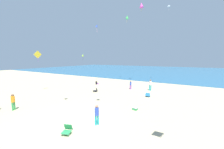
{
  "coord_description": "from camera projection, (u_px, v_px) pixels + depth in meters",
  "views": [
    {
      "loc": [
        7.47,
        -6.45,
        4.82
      ],
      "look_at": [
        0.0,
        6.62,
        3.0
      ],
      "focal_mm": 20.65,
      "sensor_mm": 36.0,
      "label": 1
    }
  ],
  "objects": [
    {
      "name": "beach_chair_mid_beach",
      "position": [
        96.0,
        90.0,
        19.06
      ],
      "size": [
        0.82,
        0.83,
        0.53
      ],
      "rotation": [
        0.0,
        0.0,
        4.08
      ],
      "color": "black",
      "rests_on": "ground_plane"
    },
    {
      "name": "kite_white",
      "position": [
        169.0,
        6.0,
        25.35
      ],
      "size": [
        0.7,
        0.76,
        1.04
      ],
      "rotation": [
        0.0,
        0.0,
        5.28
      ],
      "color": "white"
    },
    {
      "name": "person_4",
      "position": [
        97.0,
        114.0,
        9.37
      ],
      "size": [
        0.43,
        0.43,
        1.52
      ],
      "rotation": [
        0.0,
        0.0,
        5.58
      ],
      "color": "#19ADB2",
      "rests_on": "ground_plane"
    },
    {
      "name": "kite_lime",
      "position": [
        83.0,
        55.0,
        27.78
      ],
      "size": [
        0.56,
        0.66,
        1.34
      ],
      "rotation": [
        0.0,
        0.0,
        3.52
      ],
      "color": "#99DB33"
    },
    {
      "name": "beach_chair_near_camera",
      "position": [
        148.0,
        95.0,
        16.48
      ],
      "size": [
        0.59,
        0.62,
        0.52
      ],
      "rotation": [
        0.0,
        0.0,
        1.64
      ],
      "color": "#2370B2",
      "rests_on": "ground_plane"
    },
    {
      "name": "person_3",
      "position": [
        150.0,
        84.0,
        19.67
      ],
      "size": [
        0.36,
        0.36,
        1.71
      ],
      "rotation": [
        0.0,
        0.0,
        4.78
      ],
      "color": "#19ADB2",
      "rests_on": "ground_plane"
    },
    {
      "name": "ground_plane",
      "position": [
        124.0,
        93.0,
        18.44
      ],
      "size": [
        120.0,
        120.0,
        0.0
      ],
      "primitive_type": "plane",
      "color": "#C6B58C"
    },
    {
      "name": "person_5",
      "position": [
        97.0,
        83.0,
        24.6
      ],
      "size": [
        0.63,
        0.63,
        0.74
      ],
      "rotation": [
        0.0,
        0.0,
        0.78
      ],
      "color": "black",
      "rests_on": "ground_plane"
    },
    {
      "name": "kite_blue",
      "position": [
        97.0,
        26.0,
        25.06
      ],
      "size": [
        0.62,
        0.45,
        1.51
      ],
      "rotation": [
        0.0,
        0.0,
        1.6
      ],
      "color": "blue"
    },
    {
      "name": "cooler_box",
      "position": [
        135.0,
        109.0,
        12.26
      ],
      "size": [
        0.52,
        0.42,
        0.24
      ],
      "rotation": [
        0.0,
        0.0,
        6.1
      ],
      "color": "#339956",
      "rests_on": "ground_plane"
    },
    {
      "name": "person_1",
      "position": [
        13.0,
        101.0,
        12.11
      ],
      "size": [
        0.36,
        0.36,
        1.57
      ],
      "rotation": [
        0.0,
        0.0,
        0.15
      ],
      "color": "green",
      "rests_on": "ground_plane"
    },
    {
      "name": "person_2",
      "position": [
        131.0,
        84.0,
        20.48
      ],
      "size": [
        0.32,
        0.32,
        1.39
      ],
      "rotation": [
        0.0,
        0.0,
        4.9
      ],
      "color": "purple",
      "rests_on": "ground_plane"
    },
    {
      "name": "kite_green",
      "position": [
        127.0,
        17.0,
        27.06
      ],
      "size": [
        0.87,
        0.86,
        1.43
      ],
      "rotation": [
        0.0,
        0.0,
        4.25
      ],
      "color": "green"
    },
    {
      "name": "beach_chair_far_right",
      "position": [
        67.0,
        130.0,
        8.34
      ],
      "size": [
        0.73,
        0.76,
        0.6
      ],
      "rotation": [
        0.0,
        0.0,
        5.07
      ],
      "color": "#2D9956",
      "rests_on": "ground_plane"
    },
    {
      "name": "kite_yellow",
      "position": [
        38.0,
        55.0,
        18.34
      ],
      "size": [
        0.16,
        1.12,
        1.55
      ],
      "rotation": [
        0.0,
        0.0,
        4.59
      ],
      "color": "yellow"
    },
    {
      "name": "ocean_water",
      "position": [
        164.0,
        71.0,
        53.5
      ],
      "size": [
        120.0,
        60.0,
        0.05
      ],
      "primitive_type": "cube",
      "color": "teal",
      "rests_on": "ground_plane"
    },
    {
      "name": "kite_magenta",
      "position": [
        141.0,
        5.0,
        24.02
      ],
      "size": [
        1.08,
        1.03,
        1.71
      ],
      "rotation": [
        0.0,
        0.0,
        4.29
      ],
      "color": "#DB3DA8"
    }
  ]
}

